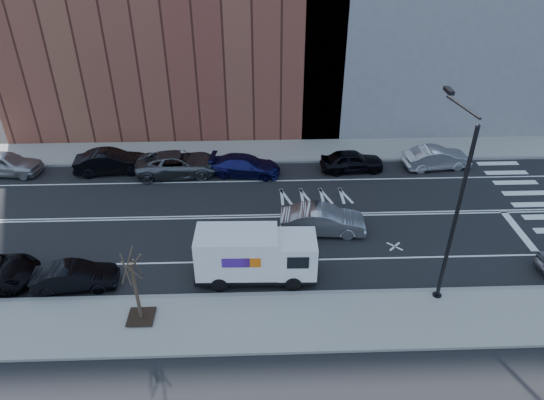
{
  "coord_description": "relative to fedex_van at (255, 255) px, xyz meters",
  "views": [
    {
      "loc": [
        -1.58,
        -24.52,
        16.45
      ],
      "look_at": [
        -0.74,
        -0.42,
        1.4
      ],
      "focal_mm": 32.0,
      "sensor_mm": 36.0,
      "label": 1
    }
  ],
  "objects": [
    {
      "name": "streetlight",
      "position": [
        8.78,
        -1.31,
        3.63
      ],
      "size": [
        0.44,
        4.02,
        9.34
      ],
      "color": "black",
      "rests_on": "ground"
    },
    {
      "name": "far_parked_e",
      "position": [
        6.89,
        11.23,
        -0.7
      ],
      "size": [
        4.51,
        2.05,
        1.5
      ],
      "primitive_type": "imported",
      "rotation": [
        0.0,
        0.0,
        1.64
      ],
      "color": "black",
      "rests_on": "ground"
    },
    {
      "name": "sidewalk_near",
      "position": [
        1.78,
        -3.2,
        -1.37
      ],
      "size": [
        44.0,
        3.6,
        0.15
      ],
      "primitive_type": "cube",
      "color": "gray",
      "rests_on": "ground"
    },
    {
      "name": "far_parked_b",
      "position": [
        -10.0,
        11.55,
        -0.64
      ],
      "size": [
        5.08,
        2.21,
        1.62
      ],
      "primitive_type": "imported",
      "rotation": [
        0.0,
        0.0,
        1.67
      ],
      "color": "black",
      "rests_on": "ground"
    },
    {
      "name": "curb_far",
      "position": [
        1.78,
        12.6,
        -1.36
      ],
      "size": [
        44.0,
        0.25,
        0.17
      ],
      "primitive_type": "cube",
      "color": "gray",
      "rests_on": "ground"
    },
    {
      "name": "sidewalk_far",
      "position": [
        1.78,
        14.4,
        -1.37
      ],
      "size": [
        44.0,
        3.6,
        0.15
      ],
      "primitive_type": "cube",
      "color": "gray",
      "rests_on": "ground"
    },
    {
      "name": "far_parked_c",
      "position": [
        -5.31,
        11.14,
        -0.65
      ],
      "size": [
        5.93,
        3.07,
        1.6
      ],
      "primitive_type": "imported",
      "rotation": [
        0.0,
        0.0,
        1.64
      ],
      "color": "#54575D",
      "rests_on": "ground"
    },
    {
      "name": "fedex_van",
      "position": [
        0.0,
        0.0,
        0.0
      ],
      "size": [
        6.09,
        2.26,
        2.76
      ],
      "rotation": [
        0.0,
        0.0,
        -0.02
      ],
      "color": "black",
      "rests_on": "ground"
    },
    {
      "name": "far_parked_a",
      "position": [
        -17.25,
        11.56,
        -0.63
      ],
      "size": [
        4.97,
        2.43,
        1.63
      ],
      "primitive_type": "imported",
      "rotation": [
        0.0,
        0.0,
        1.46
      ],
      "color": "#A1A0A5",
      "rests_on": "ground"
    },
    {
      "name": "crosswalk",
      "position": [
        17.78,
        5.6,
        -1.45
      ],
      "size": [
        3.0,
        14.0,
        0.01
      ],
      "primitive_type": null,
      "color": "white",
      "rests_on": "ground"
    },
    {
      "name": "near_parked_rear_a",
      "position": [
        -8.85,
        -0.42,
        -0.78
      ],
      "size": [
        4.15,
        1.76,
        1.33
      ],
      "primitive_type": "imported",
      "rotation": [
        0.0,
        0.0,
        1.66
      ],
      "color": "black",
      "rests_on": "ground"
    },
    {
      "name": "ground",
      "position": [
        1.78,
        5.6,
        -1.45
      ],
      "size": [
        120.0,
        120.0,
        0.0
      ],
      "primitive_type": "plane",
      "color": "black",
      "rests_on": "ground"
    },
    {
      "name": "curb_near",
      "position": [
        1.78,
        -1.4,
        -1.36
      ],
      "size": [
        44.0,
        0.25,
        0.17
      ],
      "primitive_type": "cube",
      "color": "gray",
      "rests_on": "ground"
    },
    {
      "name": "street_tree",
      "position": [
        -5.22,
        -2.8,
        0.0
      ],
      "size": [
        1.2,
        1.2,
        3.75
      ],
      "color": "black",
      "rests_on": "ground"
    },
    {
      "name": "driving_sedan",
      "position": [
        3.89,
        3.86,
        -0.65
      ],
      "size": [
        4.97,
        2.03,
        1.6
      ],
      "primitive_type": "imported",
      "rotation": [
        0.0,
        0.0,
        1.5
      ],
      "color": "#98989D",
      "rests_on": "ground"
    },
    {
      "name": "road_markings",
      "position": [
        1.78,
        5.6,
        -1.45
      ],
      "size": [
        40.0,
        8.6,
        0.01
      ],
      "primitive_type": null,
      "color": "white",
      "rests_on": "ground"
    },
    {
      "name": "far_parked_f",
      "position": [
        12.98,
        11.44,
        -0.68
      ],
      "size": [
        4.86,
        2.19,
        1.55
      ],
      "primitive_type": "imported",
      "rotation": [
        0.0,
        0.0,
        1.69
      ],
      "color": "#B6B6BB",
      "rests_on": "ground"
    },
    {
      "name": "far_parked_d",
      "position": [
        -0.62,
        10.91,
        -0.75
      ],
      "size": [
        5.07,
        2.61,
        1.41
      ],
      "primitive_type": "imported",
      "rotation": [
        0.0,
        0.0,
        1.43
      ],
      "color": "#181854",
      "rests_on": "ground"
    }
  ]
}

